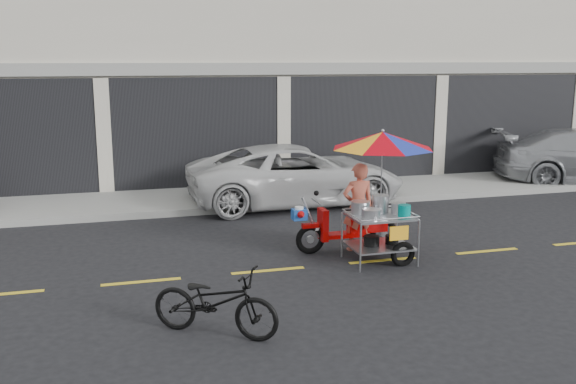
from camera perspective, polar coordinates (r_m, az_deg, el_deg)
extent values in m
plane|color=black|center=(11.04, 8.41, -6.04)|extent=(90.00, 90.00, 0.00)
cube|color=gray|center=(16.03, 0.51, -0.01)|extent=(45.00, 3.00, 0.15)
cube|color=beige|center=(20.56, -3.40, 13.57)|extent=(36.00, 8.00, 8.00)
cube|color=black|center=(16.74, -0.39, 5.26)|extent=(35.28, 0.06, 2.90)
cube|color=gray|center=(16.61, -0.38, 10.91)|extent=(36.00, 0.12, 0.30)
cube|color=gold|center=(11.04, 8.41, -6.02)|extent=(42.00, 0.10, 0.01)
imported|color=silver|center=(14.94, 0.72, 1.55)|extent=(5.07, 2.40, 1.40)
imported|color=black|center=(8.02, -6.49, -9.66)|extent=(1.70, 1.39, 0.87)
torus|color=black|center=(11.23, 1.99, -4.23)|extent=(0.53, 0.11, 0.53)
torus|color=black|center=(11.72, 8.49, -3.67)|extent=(0.53, 0.11, 0.53)
cylinder|color=#9EA0A5|center=(11.23, 1.99, -4.23)|extent=(0.13, 0.06, 0.13)
cylinder|color=#9EA0A5|center=(11.72, 8.49, -3.67)|extent=(0.13, 0.06, 0.13)
cube|color=#B00504|center=(11.16, 2.00, -2.99)|extent=(0.30, 0.11, 0.07)
cylinder|color=#9EA0A5|center=(11.12, 2.00, -2.30)|extent=(0.34, 0.05, 0.75)
cube|color=#B00504|center=(11.23, 3.13, -2.91)|extent=(0.11, 0.32, 0.56)
cube|color=#B00504|center=(11.43, 5.10, -3.79)|extent=(0.75, 0.27, 0.07)
cube|color=#B00504|center=(11.52, 7.06, -2.60)|extent=(0.70, 0.25, 0.37)
cube|color=black|center=(11.44, 6.66, -1.60)|extent=(0.61, 0.23, 0.09)
cylinder|color=#9EA0A5|center=(11.09, 2.56, -0.87)|extent=(0.04, 0.51, 0.03)
sphere|color=black|center=(11.26, 2.54, -0.10)|extent=(0.09, 0.09, 0.09)
cylinder|color=white|center=(11.21, 2.54, -3.27)|extent=(0.11, 0.11, 0.05)
cube|color=#174293|center=(11.05, 1.00, -2.00)|extent=(0.24, 0.21, 0.19)
cylinder|color=white|center=(11.02, 1.00, -1.44)|extent=(0.15, 0.15, 0.05)
cone|color=#B00504|center=(10.90, 1.24, -2.09)|extent=(0.17, 0.21, 0.17)
torus|color=black|center=(10.75, 10.16, -5.45)|extent=(0.43, 0.10, 0.43)
cylinder|color=#9EA0A5|center=(10.30, 6.46, -5.00)|extent=(0.03, 0.03, 0.79)
cylinder|color=#9EA0A5|center=(11.04, 4.81, -3.81)|extent=(0.03, 0.03, 0.79)
cylinder|color=#9EA0A5|center=(10.72, 11.53, -4.50)|extent=(0.03, 0.03, 0.79)
cylinder|color=#9EA0A5|center=(11.44, 9.61, -3.39)|extent=(0.03, 0.03, 0.79)
cube|color=#9EA0A5|center=(10.90, 8.10, -4.74)|extent=(1.03, 0.85, 0.03)
cube|color=#9EA0A5|center=(10.76, 8.18, -2.14)|extent=(1.03, 0.85, 0.04)
cylinder|color=#9EA0A5|center=(10.38, 9.13, -2.37)|extent=(1.02, 0.03, 0.02)
cylinder|color=#9EA0A5|center=(11.12, 7.31, -1.36)|extent=(1.02, 0.03, 0.02)
cylinder|color=#9EA0A5|center=(10.55, 5.66, -2.04)|extent=(0.03, 0.84, 0.02)
cylinder|color=#9EA0A5|center=(10.96, 10.63, -1.66)|extent=(0.03, 0.84, 0.02)
cylinder|color=#9EA0A5|center=(11.26, 7.24, -4.17)|extent=(0.04, 0.70, 0.04)
cylinder|color=#9EA0A5|center=(11.14, 7.30, -1.87)|extent=(0.04, 0.70, 0.04)
cube|color=#FFAB19|center=(10.48, 9.84, -3.63)|extent=(0.33, 0.02, 0.23)
cylinder|color=#B7B7BC|center=(10.79, 6.45, -1.42)|extent=(0.32, 0.32, 0.19)
cylinder|color=#B7B7BC|center=(10.94, 8.21, -1.06)|extent=(0.28, 0.28, 0.27)
cylinder|color=#B7B7BC|center=(10.93, 9.79, -1.45)|extent=(0.24, 0.24, 0.16)
cylinder|color=#B7B7BC|center=(10.50, 7.41, -1.97)|extent=(0.30, 0.30, 0.14)
cylinder|color=#01827B|center=(10.67, 10.30, -1.67)|extent=(0.21, 0.21, 0.20)
cylinder|color=black|center=(10.81, 7.44, -4.31)|extent=(0.26, 0.26, 0.17)
cylinder|color=black|center=(10.96, 9.23, -4.19)|extent=(0.23, 0.23, 0.15)
cylinder|color=#9EA0A5|center=(10.72, 8.31, 1.61)|extent=(0.02, 0.02, 1.39)
sphere|color=#9EA0A5|center=(10.62, 8.43, 5.41)|extent=(0.06, 0.06, 0.06)
imported|color=#C35A44|center=(11.39, 6.23, -1.32)|extent=(0.58, 0.38, 1.57)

